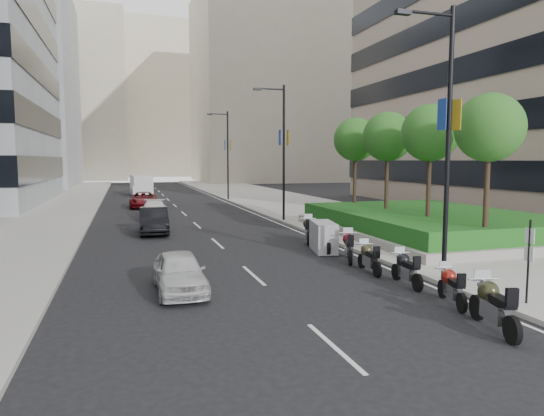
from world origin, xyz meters
name	(u,v)px	position (x,y,z in m)	size (l,w,h in m)	color
ground	(339,303)	(0.00, 0.00, 0.00)	(160.00, 160.00, 0.00)	black
sidewalk_right	(291,204)	(9.00, 30.00, 0.07)	(10.00, 100.00, 0.15)	#9E9B93
sidewalk_left	(45,210)	(-12.00, 30.00, 0.07)	(8.00, 100.00, 0.15)	#9E9B93
lane_edge	(235,206)	(3.70, 30.00, 0.01)	(0.12, 100.00, 0.01)	silver
lane_centre	(177,207)	(-1.50, 30.00, 0.01)	(0.12, 100.00, 0.01)	silver
building_cream_right	(270,89)	(22.00, 80.00, 18.00)	(28.00, 24.00, 36.00)	#B7AD93
building_cream_left	(61,99)	(-18.00, 100.00, 17.00)	(26.00, 24.00, 34.00)	#B7AD93
building_cream_centre	(153,103)	(2.00, 120.00, 19.00)	(30.00, 24.00, 38.00)	#B7AD93
planter	(429,229)	(10.00, 10.00, 0.35)	(10.00, 14.00, 0.40)	gray
hedge	(429,219)	(10.00, 10.00, 0.95)	(9.40, 13.40, 0.80)	#1E5117
tree_0	(489,128)	(8.50, 4.00, 5.42)	(2.80, 2.80, 6.30)	#332319
tree_1	(430,133)	(8.50, 8.00, 5.42)	(2.80, 2.80, 6.30)	#332319
tree_2	(388,137)	(8.50, 12.00, 5.42)	(2.80, 2.80, 6.30)	#332319
tree_3	(355,140)	(8.50, 16.00, 5.42)	(2.80, 2.80, 6.30)	#332319
lamp_post_0	(445,131)	(4.14, 1.00, 5.07)	(2.34, 0.45, 9.00)	black
lamp_post_1	(282,146)	(4.14, 18.00, 5.07)	(2.34, 0.45, 9.00)	black
lamp_post_2	(226,151)	(4.14, 36.00, 5.07)	(2.34, 0.45, 9.00)	black
parking_sign	(529,257)	(4.80, -2.00, 1.46)	(0.06, 0.32, 2.50)	black
motorcycle_0	(493,305)	(2.60, -3.18, 0.63)	(0.88, 2.31, 1.17)	black
motorcycle_1	(451,287)	(3.02, -1.08, 0.53)	(0.78, 1.93, 0.98)	black
motorcycle_2	(406,269)	(2.97, 1.17, 0.55)	(0.69, 2.07, 1.03)	black
motorcycle_3	(369,258)	(2.68, 3.18, 0.54)	(0.68, 2.03, 1.01)	black
motorcycle_4	(349,247)	(2.89, 5.28, 0.59)	(1.03, 2.12, 1.11)	black
motorcycle_5	(323,237)	(2.68, 7.44, 0.67)	(1.31, 2.35, 1.35)	black
motorcycle_6	(308,230)	(2.91, 9.90, 0.63)	(1.06, 2.26, 1.18)	black
car_a	(180,272)	(-4.27, 2.56, 0.63)	(1.50, 3.73, 1.27)	silver
car_b	(154,221)	(-4.31, 15.29, 0.72)	(1.53, 4.40, 1.45)	black
car_c	(154,210)	(-3.90, 22.06, 0.64)	(1.80, 4.43, 1.29)	silver
car_d	(144,200)	(-4.28, 30.78, 0.68)	(2.26, 4.89, 1.36)	#610B12
delivery_van	(141,186)	(-3.93, 46.26, 1.09)	(2.50, 5.71, 2.34)	silver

